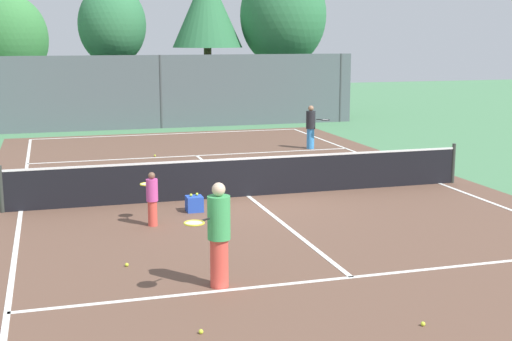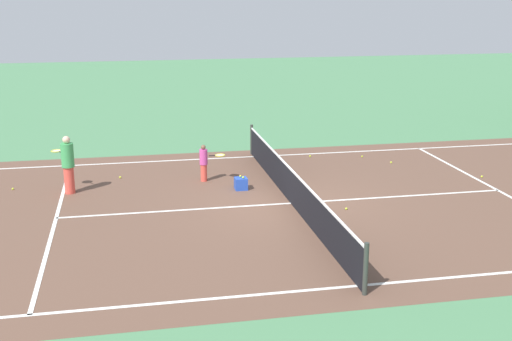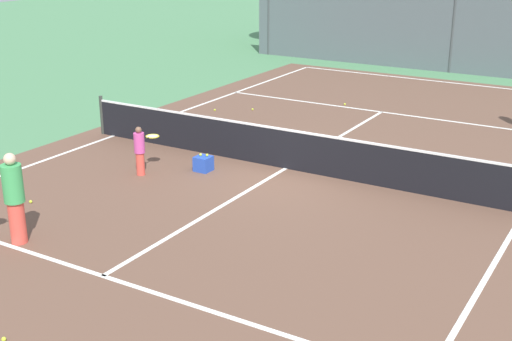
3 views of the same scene
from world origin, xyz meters
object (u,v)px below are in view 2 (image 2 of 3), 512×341
object	(u,v)px
tennis_ball_3	(391,162)
tennis_ball_6	(120,177)
ball_crate	(241,184)
tennis_ball_9	(362,156)
player_2	(205,162)
tennis_ball_1	(13,189)
tennis_ball_8	(482,177)
player_1	(68,164)
tennis_ball_7	(346,209)
tennis_ball_5	(310,156)
tennis_ball_2	(317,234)

from	to	relation	value
tennis_ball_3	tennis_ball_6	world-z (taller)	same
ball_crate	tennis_ball_9	distance (m)	5.82
ball_crate	tennis_ball_6	bearing A→B (deg)	-118.58
player_2	ball_crate	size ratio (longest dim) A/B	2.75
tennis_ball_1	tennis_ball_3	bearing A→B (deg)	93.40
player_2	tennis_ball_6	size ratio (longest dim) A/B	17.76
tennis_ball_3	tennis_ball_8	bearing A→B (deg)	43.56
player_2	ball_crate	bearing A→B (deg)	40.66
player_1	tennis_ball_9	world-z (taller)	player_1
ball_crate	tennis_ball_7	xyz separation A→B (m)	(2.46, 2.50, -0.15)
tennis_ball_6	tennis_ball_8	bearing A→B (deg)	79.13
tennis_ball_3	tennis_ball_6	size ratio (longest dim) A/B	1.00
player_2	player_1	bearing A→B (deg)	-83.20
ball_crate	tennis_ball_8	bearing A→B (deg)	88.26
tennis_ball_1	tennis_ball_5	xyz separation A→B (m)	(-2.15, 9.90, 0.00)
ball_crate	tennis_ball_1	xyz separation A→B (m)	(-1.29, -6.76, -0.15)
tennis_ball_1	tennis_ball_3	world-z (taller)	same
ball_crate	tennis_ball_8	size ratio (longest dim) A/B	6.45
tennis_ball_3	ball_crate	bearing A→B (deg)	-70.25
tennis_ball_1	tennis_ball_6	size ratio (longest dim) A/B	1.00
tennis_ball_3	tennis_ball_8	world-z (taller)	same
ball_crate	tennis_ball_5	size ratio (longest dim) A/B	6.45
player_1	player_2	size ratio (longest dim) A/B	1.48
tennis_ball_1	tennis_ball_9	world-z (taller)	same
tennis_ball_6	tennis_ball_7	size ratio (longest dim) A/B	1.00
tennis_ball_5	tennis_ball_2	bearing A→B (deg)	-14.50
player_2	tennis_ball_7	bearing A→B (deg)	43.97
tennis_ball_2	tennis_ball_6	world-z (taller)	same
player_2	tennis_ball_1	bearing A→B (deg)	-91.78
tennis_ball_3	tennis_ball_9	distance (m)	1.22
tennis_ball_1	tennis_ball_8	size ratio (longest dim) A/B	1.00
tennis_ball_1	tennis_ball_2	xyz separation A→B (m)	(5.45, 7.93, 0.00)
tennis_ball_2	tennis_ball_6	xyz separation A→B (m)	(-6.11, -4.75, 0.00)
tennis_ball_5	tennis_ball_8	size ratio (longest dim) A/B	1.00
tennis_ball_6	tennis_ball_8	distance (m)	11.60
tennis_ball_1	tennis_ball_8	world-z (taller)	same
tennis_ball_2	player_1	bearing A→B (deg)	-127.56
tennis_ball_1	tennis_ball_7	size ratio (longest dim) A/B	1.00
tennis_ball_2	tennis_ball_3	distance (m)	7.64
ball_crate	tennis_ball_9	xyz separation A→B (m)	(-3.03, 4.96, -0.15)
tennis_ball_2	tennis_ball_7	xyz separation A→B (m)	(-1.69, 1.32, 0.00)
tennis_ball_3	tennis_ball_6	distance (m)	9.24
tennis_ball_1	tennis_ball_3	distance (m)	12.44
tennis_ball_1	player_2	bearing A→B (deg)	88.22
player_2	tennis_ball_2	distance (m)	5.71
tennis_ball_1	tennis_ball_2	bearing A→B (deg)	55.52
tennis_ball_5	tennis_ball_7	xyz separation A→B (m)	(5.90, -0.64, 0.00)
player_2	tennis_ball_8	size ratio (longest dim) A/B	17.76
tennis_ball_6	tennis_ball_9	size ratio (longest dim) A/B	1.00
tennis_ball_9	tennis_ball_7	bearing A→B (deg)	-24.19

